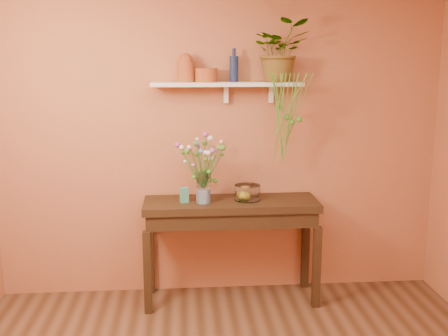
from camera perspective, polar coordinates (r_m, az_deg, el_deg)
name	(u,v)px	position (r m, az deg, el deg)	size (l,w,h in m)	color
room	(247,207)	(2.86, 2.48, -4.25)	(4.04, 4.04, 2.70)	brown
sideboard	(231,215)	(4.68, 0.75, -5.09)	(1.52, 0.49, 0.92)	#311F0F
wall_shelf	(228,85)	(4.63, 0.43, 8.92)	(1.30, 0.24, 0.19)	white
terracotta_jug	(186,68)	(4.61, -4.12, 10.60)	(0.18, 0.18, 0.24)	#993E1E
terracotta_pot	(206,75)	(4.61, -1.93, 9.91)	(0.19, 0.19, 0.12)	#993E1E
blue_bottle	(234,68)	(4.65, 1.07, 10.64)	(0.09, 0.09, 0.28)	#172346
spider_plant	(280,51)	(4.67, 6.04, 12.38)	(0.47, 0.41, 0.53)	#3D831C
plant_fronds	(287,113)	(4.55, 6.80, 5.91)	(0.39, 0.35, 0.77)	#3D831C
glass_vase	(203,190)	(4.55, -2.21, -2.38)	(0.13, 0.13, 0.26)	white
bouquet	(203,155)	(4.51, -2.23, 1.37)	(0.42, 0.43, 0.47)	#386B28
glass_bowl	(247,193)	(4.65, 2.52, -2.71)	(0.22, 0.22, 0.13)	white
lemon	(245,195)	(4.66, 2.27, -2.90)	(0.08, 0.08, 0.08)	yellow
carton	(184,195)	(4.58, -4.28, -2.90)	(0.07, 0.05, 0.13)	teal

